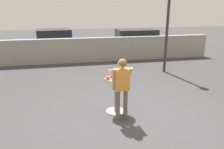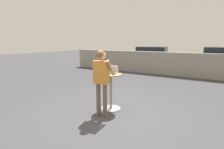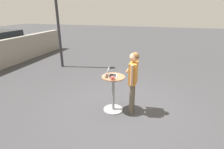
% 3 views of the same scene
% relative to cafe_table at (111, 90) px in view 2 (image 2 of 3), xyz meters
% --- Properties ---
extents(ground_plane, '(50.00, 50.00, 0.00)m').
position_rel_cafe_table_xyz_m(ground_plane, '(0.14, -0.30, -0.54)').
color(ground_plane, '#3D3D3F').
extents(pavement_kerb, '(13.27, 0.35, 1.29)m').
position_rel_cafe_table_xyz_m(pavement_kerb, '(0.14, 6.08, 0.10)').
color(pavement_kerb, gray).
rests_on(pavement_kerb, ground_plane).
extents(cafe_table, '(0.61, 0.61, 1.00)m').
position_rel_cafe_table_xyz_m(cafe_table, '(0.00, 0.00, 0.00)').
color(cafe_table, gray).
rests_on(cafe_table, ground_plane).
extents(laptop, '(0.35, 0.36, 0.22)m').
position_rel_cafe_table_xyz_m(laptop, '(-0.01, 0.07, 0.51)').
color(laptop, silver).
rests_on(laptop, cafe_table).
extents(coffee_mug, '(0.13, 0.10, 0.08)m').
position_rel_cafe_table_xyz_m(coffee_mug, '(-0.23, -0.05, 0.50)').
color(coffee_mug, '#C14C42').
rests_on(coffee_mug, cafe_table).
extents(standing_person, '(0.51, 0.37, 1.67)m').
position_rel_cafe_table_xyz_m(standing_person, '(0.05, -0.51, 0.51)').
color(standing_person, brown).
rests_on(standing_person, ground_plane).
extents(parked_car_near_street, '(4.01, 2.27, 1.49)m').
position_rel_cafe_table_xyz_m(parked_car_near_street, '(-2.14, 9.06, 0.21)').
color(parked_car_near_street, navy).
rests_on(parked_car_near_street, ground_plane).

